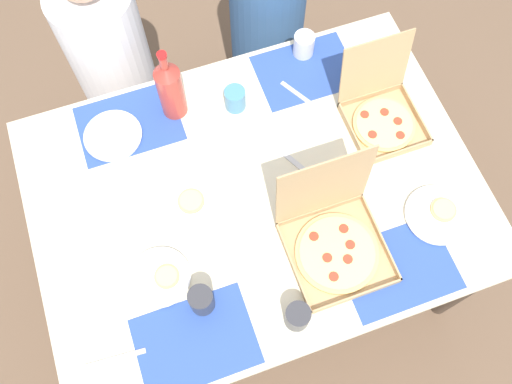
% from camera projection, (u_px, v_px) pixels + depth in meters
% --- Properties ---
extents(ground_plane, '(6.00, 6.00, 0.00)m').
position_uv_depth(ground_plane, '(256.00, 257.00, 2.58)').
color(ground_plane, brown).
extents(dining_table, '(1.51, 1.11, 0.77)m').
position_uv_depth(dining_table, '(256.00, 203.00, 1.97)').
color(dining_table, '#3F3328').
rests_on(dining_table, ground_plane).
extents(placemat_near_left, '(0.36, 0.26, 0.00)m').
position_uv_depth(placemat_near_left, '(195.00, 341.00, 1.68)').
color(placemat_near_left, '#2D4C9E').
rests_on(placemat_near_left, dining_table).
extents(placemat_near_right, '(0.36, 0.26, 0.00)m').
position_uv_depth(placemat_near_right, '(398.00, 268.00, 1.77)').
color(placemat_near_right, '#2D4C9E').
rests_on(placemat_near_right, dining_table).
extents(placemat_far_left, '(0.36, 0.26, 0.00)m').
position_uv_depth(placemat_far_left, '(129.00, 124.00, 1.98)').
color(placemat_far_left, '#2D4C9E').
rests_on(placemat_far_left, dining_table).
extents(placemat_far_right, '(0.36, 0.26, 0.00)m').
position_uv_depth(placemat_far_right, '(305.00, 71.00, 2.07)').
color(placemat_far_right, '#2D4C9E').
rests_on(placemat_far_right, dining_table).
extents(pizza_box_corner_left, '(0.31, 0.33, 0.34)m').
position_uv_depth(pizza_box_corner_left, '(334.00, 238.00, 1.75)').
color(pizza_box_corner_left, tan).
rests_on(pizza_box_corner_left, dining_table).
extents(pizza_box_corner_right, '(0.25, 0.30, 0.29)m').
position_uv_depth(pizza_box_corner_right, '(382.00, 112.00, 1.95)').
color(pizza_box_corner_right, tan).
rests_on(pizza_box_corner_right, dining_table).
extents(plate_far_right, '(0.21, 0.21, 0.02)m').
position_uv_depth(plate_far_right, '(113.00, 136.00, 1.95)').
color(plate_far_right, white).
rests_on(plate_far_right, dining_table).
extents(plate_far_left, '(0.20, 0.20, 0.03)m').
position_uv_depth(plate_far_left, '(161.00, 277.00, 1.75)').
color(plate_far_left, white).
rests_on(plate_far_left, dining_table).
extents(plate_near_left, '(0.21, 0.21, 0.03)m').
position_uv_depth(plate_near_left, '(437.00, 215.00, 1.83)').
color(plate_near_left, white).
rests_on(plate_near_left, dining_table).
extents(plate_near_right, '(0.22, 0.22, 0.03)m').
position_uv_depth(plate_near_right, '(198.00, 200.00, 1.85)').
color(plate_near_right, white).
rests_on(plate_near_right, dining_table).
extents(soda_bottle, '(0.09, 0.09, 0.32)m').
position_uv_depth(soda_bottle, '(170.00, 89.00, 1.88)').
color(soda_bottle, '#B2382D').
rests_on(soda_bottle, dining_table).
extents(cup_red, '(0.08, 0.08, 0.10)m').
position_uv_depth(cup_red, '(297.00, 316.00, 1.66)').
color(cup_red, '#333338').
rests_on(cup_red, dining_table).
extents(cup_clear_right, '(0.08, 0.08, 0.09)m').
position_uv_depth(cup_clear_right, '(235.00, 99.00, 1.97)').
color(cup_clear_right, teal).
rests_on(cup_clear_right, dining_table).
extents(cup_clear_left, '(0.08, 0.08, 0.11)m').
position_uv_depth(cup_clear_left, '(201.00, 300.00, 1.67)').
color(cup_clear_left, '#333338').
rests_on(cup_clear_left, dining_table).
extents(cup_dark, '(0.08, 0.08, 0.09)m').
position_uv_depth(cup_dark, '(304.00, 45.00, 2.06)').
color(cup_dark, silver).
rests_on(cup_dark, dining_table).
extents(knife_by_far_right, '(0.11, 0.20, 0.00)m').
position_uv_depth(knife_by_far_right, '(281.00, 151.00, 1.93)').
color(knife_by_far_right, '#B7B7BC').
rests_on(knife_by_far_right, dining_table).
extents(knife_by_far_left, '(0.02, 0.21, 0.00)m').
position_uv_depth(knife_by_far_left, '(88.00, 237.00, 1.81)').
color(knife_by_far_left, '#B7B7BC').
rests_on(knife_by_far_left, dining_table).
extents(fork_by_near_left, '(0.19, 0.03, 0.00)m').
position_uv_depth(fork_by_near_left, '(115.00, 359.00, 1.66)').
color(fork_by_near_left, '#B7B7BC').
rests_on(fork_by_near_left, dining_table).
extents(fork_by_near_right, '(0.11, 0.17, 0.00)m').
position_uv_depth(fork_by_near_right, '(301.00, 97.00, 2.02)').
color(fork_by_near_right, '#B7B7BC').
rests_on(fork_by_near_right, dining_table).
extents(diner_left_seat, '(0.32, 0.32, 1.19)m').
position_uv_depth(diner_left_seat, '(117.00, 73.00, 2.35)').
color(diner_left_seat, white).
rests_on(diner_left_seat, ground_plane).
extents(diner_right_seat, '(0.32, 0.32, 1.15)m').
position_uv_depth(diner_right_seat, '(267.00, 33.00, 2.46)').
color(diner_right_seat, '#33598C').
rests_on(diner_right_seat, ground_plane).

